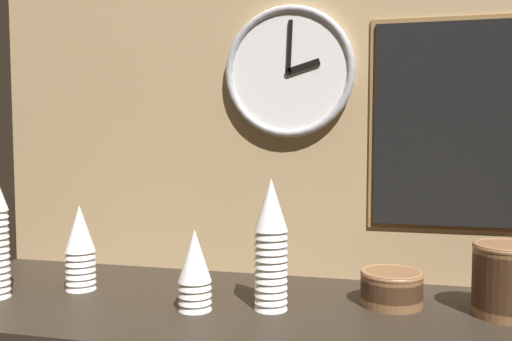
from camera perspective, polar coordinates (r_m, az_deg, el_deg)
The scene contains 9 objects.
ground_plane at distance 124.07cm, azimuth 0.06°, elevation -14.75°, with size 160.00×56.00×4.00cm, color black.
wall_tiled_back at distance 144.06cm, azimuth 2.53°, elevation 9.84°, with size 160.00×3.00×105.00cm.
cup_stack_center at distance 117.97cm, azimuth -6.46°, elevation -10.34°, with size 7.21×7.21×17.43cm.
cup_stack_left at distance 138.17cm, azimuth -18.02°, elevation -7.72°, with size 7.21×7.21×20.52cm.
cup_stack_center_right at distance 116.46cm, azimuth 1.59°, elevation -7.77°, with size 7.21×7.21×28.23cm.
bowl_stack_right at distance 125.24cm, azimuth 14.07°, elevation -11.75°, with size 13.75×13.75×7.66cm.
bowl_stack_far_right at distance 125.16cm, azimuth 24.87°, elevation -10.27°, with size 13.75×13.75×15.06cm.
wall_clock at distance 140.65cm, azimuth 3.51°, elevation 10.35°, with size 33.55×2.70×33.55cm.
menu_board at distance 139.40cm, azimuth 19.46°, elevation 4.57°, with size 36.86×1.32×51.67cm.
Camera 1 is at (27.03, -114.27, 38.08)cm, focal length 38.00 mm.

